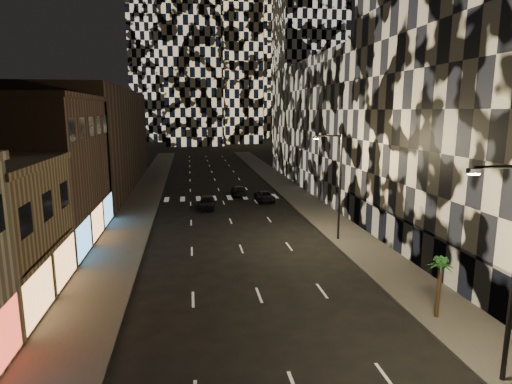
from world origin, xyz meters
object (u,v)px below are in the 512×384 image
object	(u,v)px
streetlight_far	(337,180)
car_dark_midlane	(207,202)
car_dark_rightlane	(265,197)
palm_tree	(440,268)
car_dark_oncoming	(239,191)
streetlight_near	(511,260)

from	to	relation	value
streetlight_far	car_dark_midlane	world-z (taller)	streetlight_far
car_dark_midlane	car_dark_rightlane	size ratio (longest dim) A/B	1.01
car_dark_midlane	palm_tree	size ratio (longest dim) A/B	1.32
car_dark_oncoming	car_dark_rightlane	size ratio (longest dim) A/B	1.02
streetlight_far	palm_tree	distance (m)	14.71
car_dark_oncoming	car_dark_midlane	bearing A→B (deg)	60.07
car_dark_oncoming	car_dark_rightlane	distance (m)	5.15
streetlight_near	palm_tree	size ratio (longest dim) A/B	2.66
car_dark_oncoming	palm_tree	size ratio (longest dim) A/B	1.33
car_dark_midlane	car_dark_oncoming	xyz separation A→B (m)	(4.50, 7.34, -0.11)
streetlight_near	streetlight_far	xyz separation A→B (m)	(0.00, 20.00, 0.00)
car_dark_midlane	streetlight_far	bearing A→B (deg)	-48.24
car_dark_rightlane	palm_tree	size ratio (longest dim) A/B	1.30
streetlight_near	car_dark_midlane	xyz separation A→B (m)	(-10.50, 33.98, -4.59)
streetlight_far	car_dark_midlane	distance (m)	18.08
car_dark_midlane	car_dark_rightlane	world-z (taller)	car_dark_midlane
car_dark_rightlane	streetlight_near	bearing A→B (deg)	-87.05
streetlight_near	car_dark_rightlane	size ratio (longest dim) A/B	2.05
streetlight_far	car_dark_midlane	bearing A→B (deg)	126.91
car_dark_oncoming	streetlight_far	bearing A→B (deg)	107.31
streetlight_near	streetlight_far	distance (m)	20.00
streetlight_near	car_dark_rightlane	world-z (taller)	streetlight_near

